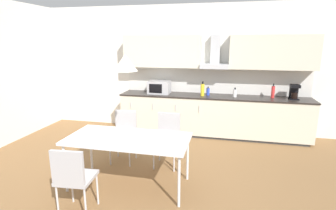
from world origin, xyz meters
The scene contains 16 objects.
ground_plane centered at (0.00, 0.00, -0.01)m, with size 9.34×7.42×0.02m, color brown.
wall_back centered at (0.00, 2.52, 1.42)m, with size 7.48×0.10×2.83m, color silver.
kitchen_counter centered at (0.88, 2.17, 0.45)m, with size 4.07×0.65×0.89m.
backsplash_tile centered at (0.88, 2.46, 1.17)m, with size 4.05×0.02×0.55m, color silver.
upper_wall_cabinets centered at (0.88, 2.31, 1.81)m, with size 4.05×0.40×0.70m.
microwave centered at (-0.32, 2.16, 1.03)m, with size 0.48×0.35×0.28m.
coffee_maker centered at (2.50, 2.19, 1.04)m, with size 0.18×0.19×0.30m.
bottle_red centered at (2.10, 2.22, 1.02)m, with size 0.07×0.07×0.30m.
bottle_white centered at (1.33, 2.14, 0.98)m, with size 0.08×0.08×0.20m.
bottle_yellow centered at (0.65, 2.11, 1.02)m, with size 0.08×0.08×0.31m.
bottle_blue centered at (0.77, 2.21, 0.97)m, with size 0.07×0.07×0.19m.
dining_table centered at (-0.14, -0.24, 0.69)m, with size 1.70×0.82×0.73m.
chair_near_left centered at (-0.52, -1.03, 0.53)m, with size 0.43×0.43×0.87m.
chair_far_right centered at (0.24, 0.55, 0.53)m, with size 0.41×0.41×0.87m.
chair_far_left centered at (-0.52, 0.55, 0.53)m, with size 0.41×0.41×0.87m.
pendant_lamp centered at (-0.14, -0.24, 1.76)m, with size 0.32×0.32×0.22m, color silver.
Camera 1 is at (1.16, -3.46, 2.02)m, focal length 28.00 mm.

